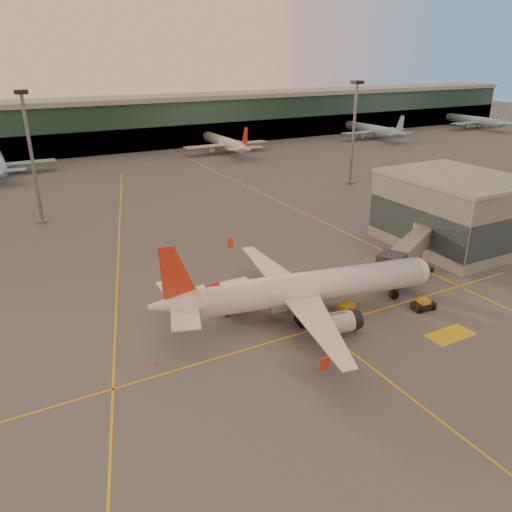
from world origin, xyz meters
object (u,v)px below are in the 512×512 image
main_airplane (302,289)px  pushback_tug (423,305)px  catering_truck (233,295)px  gpu_cart (346,308)px

main_airplane → pushback_tug: main_airplane is taller
catering_truck → gpu_cart: catering_truck is taller
gpu_cart → catering_truck: bearing=135.2°
main_airplane → gpu_cart: main_airplane is taller
catering_truck → gpu_cart: bearing=-32.3°
catering_truck → pushback_tug: (22.46, -11.92, -1.62)m
main_airplane → gpu_cart: (5.58, -2.26, -3.12)m
pushback_tug → main_airplane: bearing=164.1°
main_airplane → catering_truck: bearing=153.7°
catering_truck → gpu_cart: size_ratio=2.07×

